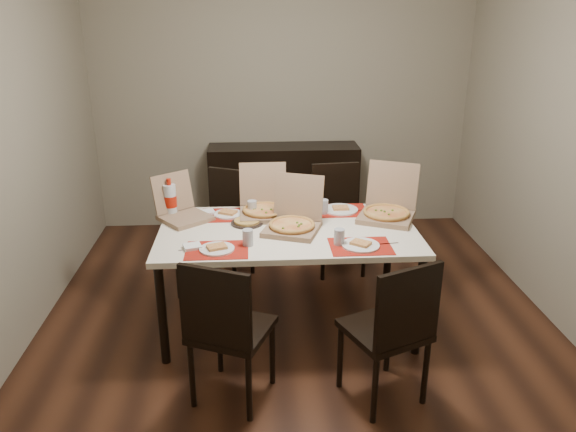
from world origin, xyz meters
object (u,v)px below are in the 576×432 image
(dining_table, at_px, (288,238))
(dip_bowl, at_px, (293,216))
(chair_near_right, at_px, (393,327))
(soda_bottle, at_px, (170,200))
(chair_near_left, at_px, (226,327))
(chair_far_right, at_px, (337,213))
(sideboard, at_px, (284,189))
(pizza_box_center, at_px, (293,222))
(chair_far_left, at_px, (227,220))

(dining_table, distance_m, dip_bowl, 0.25)
(chair_near_right, bearing_deg, soda_bottle, 138.02)
(chair_near_left, distance_m, soda_bottle, 1.32)
(chair_far_right, xyz_separation_m, dip_bowl, (-0.45, -0.72, 0.25))
(sideboard, xyz_separation_m, chair_far_right, (0.42, -0.90, 0.06))
(dining_table, distance_m, chair_far_right, 1.08)
(pizza_box_center, relative_size, soda_bottle, 1.70)
(sideboard, height_order, chair_far_left, chair_far_left)
(chair_near_right, distance_m, pizza_box_center, 1.09)
(chair_far_left, distance_m, dip_bowl, 0.83)
(chair_near_left, height_order, chair_far_left, same)
(chair_near_left, relative_size, dip_bowl, 7.24)
(chair_near_left, height_order, chair_far_right, same)
(chair_near_left, xyz_separation_m, chair_far_left, (-0.06, 1.69, 0.00))
(chair_far_left, height_order, soda_bottle, soda_bottle)
(chair_near_left, height_order, chair_near_right, same)
(chair_far_right, distance_m, dip_bowl, 0.88)
(chair_near_right, xyz_separation_m, soda_bottle, (-1.39, 1.25, 0.36))
(chair_far_right, relative_size, soda_bottle, 3.23)
(dining_table, xyz_separation_m, chair_far_right, (0.50, 0.95, -0.17))
(sideboard, distance_m, chair_near_left, 2.76)
(dining_table, bearing_deg, chair_far_left, 119.64)
(chair_far_right, height_order, dip_bowl, chair_far_right)
(chair_far_left, distance_m, pizza_box_center, 1.01)
(chair_near_right, relative_size, pizza_box_center, 1.90)
(chair_near_right, distance_m, chair_far_left, 2.01)
(dining_table, distance_m, chair_far_left, 0.96)
(dining_table, bearing_deg, soda_bottle, 159.20)
(chair_near_left, distance_m, chair_far_right, 2.03)
(pizza_box_center, bearing_deg, chair_far_right, 64.32)
(chair_near_right, relative_size, soda_bottle, 3.23)
(chair_far_left, bearing_deg, sideboard, 62.20)
(sideboard, xyz_separation_m, chair_near_right, (0.46, -2.77, 0.06))
(chair_near_left, xyz_separation_m, chair_near_right, (0.94, -0.06, 0.00))
(sideboard, xyz_separation_m, chair_near_left, (-0.48, -2.71, 0.06))
(sideboard, height_order, dining_table, sideboard)
(chair_near_right, bearing_deg, chair_far_right, 91.24)
(chair_far_left, bearing_deg, soda_bottle, -127.62)
(chair_near_right, height_order, soda_bottle, soda_bottle)
(pizza_box_center, bearing_deg, chair_near_right, -61.37)
(soda_bottle, bearing_deg, pizza_box_center, -20.50)
(chair_far_left, bearing_deg, dip_bowl, -48.95)
(sideboard, relative_size, dining_table, 0.83)
(sideboard, height_order, dip_bowl, sideboard)
(chair_near_left, bearing_deg, chair_near_right, -3.65)
(dining_table, relative_size, chair_far_right, 1.94)
(chair_far_left, distance_m, chair_far_right, 0.97)
(dip_bowl, bearing_deg, chair_near_left, -112.67)
(dip_bowl, height_order, soda_bottle, soda_bottle)
(dip_bowl, bearing_deg, dining_table, -102.07)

